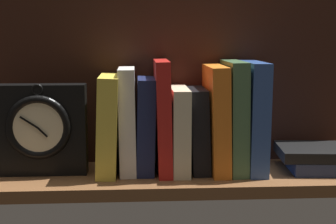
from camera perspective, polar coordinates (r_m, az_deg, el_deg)
ground_plane at (r=109.34cm, az=1.78°, el=-7.42°), size 93.31×22.50×2.50cm
back_panel at (r=116.06cm, az=1.34°, el=3.78°), size 93.31×1.20×38.27cm
book_yellow_seinlanguage at (r=108.09cm, az=-6.70°, el=-1.37°), size 4.88×15.51×20.74cm
book_white_catcher at (r=107.81cm, az=-4.57°, el=-0.95°), size 3.62×12.48×22.17cm
book_navy_bierce at (r=108.00cm, az=-2.52°, el=-1.49°), size 4.29×12.16×20.11cm
book_red_requiem at (r=107.81cm, az=-0.59°, el=-0.50°), size 3.46×15.55×23.80cm
book_cream_twain at (r=108.55cm, az=1.28°, el=-1.98°), size 3.61×15.29×17.95cm
book_black_skeptic at (r=108.97cm, az=3.35°, el=-2.00°), size 4.46×12.57×17.92cm
book_orange_pandolfini at (r=109.10cm, az=5.42°, el=-0.73°), size 4.21×16.63×22.66cm
book_green_romantic at (r=109.69cm, az=7.43°, el=-0.46°), size 3.92×15.84×23.59cm
book_blue_modern at (r=110.53cm, az=9.46°, el=-0.48°), size 4.01×16.67×23.41cm
framed_clock at (r=108.79cm, az=-14.11°, el=-1.87°), size 18.93×5.88×19.24cm
book_stack_side at (r=114.96cm, az=16.40°, el=-4.95°), size 16.90×14.90×5.04cm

